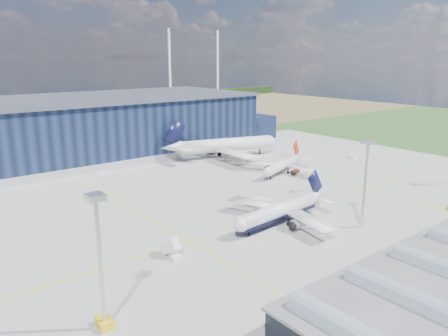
# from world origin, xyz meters

# --- Properties ---
(ground) EXTENTS (600.00, 600.00, 0.00)m
(ground) POSITION_xyz_m (0.00, 0.00, 0.00)
(ground) COLOR #284F1D
(ground) RESTS_ON ground
(apron) EXTENTS (220.00, 160.00, 0.08)m
(apron) POSITION_xyz_m (0.00, 10.00, 0.03)
(apron) COLOR #9B9B96
(apron) RESTS_ON ground
(farmland) EXTENTS (600.00, 220.00, 0.01)m
(farmland) POSITION_xyz_m (0.00, 220.00, 0.00)
(farmland) COLOR olive
(farmland) RESTS_ON ground
(treeline) EXTENTS (600.00, 8.00, 8.00)m
(treeline) POSITION_xyz_m (0.00, 300.00, 4.00)
(treeline) COLOR black
(treeline) RESTS_ON ground
(hangar) EXTENTS (145.00, 62.00, 26.10)m
(hangar) POSITION_xyz_m (2.81, 94.80, 11.62)
(hangar) COLOR black
(hangar) RESTS_ON ground
(light_mast_west) EXTENTS (2.60, 2.60, 23.00)m
(light_mast_west) POSITION_xyz_m (-60.00, -30.00, 15.43)
(light_mast_west) COLOR silver
(light_mast_west) RESTS_ON ground
(light_mast_center) EXTENTS (2.60, 2.60, 23.00)m
(light_mast_center) POSITION_xyz_m (10.00, -30.00, 15.43)
(light_mast_center) COLOR silver
(light_mast_center) RESTS_ON ground
(airliner_navy) EXTENTS (38.49, 37.77, 11.69)m
(airliner_navy) POSITION_xyz_m (-5.20, -15.03, 5.85)
(airliner_navy) COLOR white
(airliner_navy) RESTS_ON ground
(airliner_red) EXTENTS (40.24, 39.84, 10.27)m
(airliner_red) POSITION_xyz_m (32.48, 20.54, 5.13)
(airliner_red) COLOR white
(airliner_red) RESTS_ON ground
(airliner_widebody) EXTENTS (65.36, 64.58, 17.28)m
(airliner_widebody) POSITION_xyz_m (33.22, 55.00, 8.64)
(airliner_widebody) COLOR white
(airliner_widebody) RESTS_ON ground
(gse_tug_a) EXTENTS (2.47, 3.75, 1.49)m
(gse_tug_a) POSITION_xyz_m (-59.85, -29.43, 0.75)
(gse_tug_a) COLOR yellow
(gse_tug_a) RESTS_ON ground
(gse_cart_a) EXTENTS (2.33, 3.41, 1.45)m
(gse_cart_a) POSITION_xyz_m (73.74, 18.54, 0.73)
(gse_cart_a) COLOR white
(gse_cart_a) RESTS_ON ground
(gse_van_b) EXTENTS (3.88, 5.79, 2.44)m
(gse_van_b) POSITION_xyz_m (0.97, -2.18, 1.22)
(gse_van_b) COLOR white
(gse_van_b) RESTS_ON ground
(gse_cart_b) EXTENTS (3.20, 2.61, 1.20)m
(gse_cart_b) POSITION_xyz_m (-21.35, 61.32, 0.60)
(gse_cart_b) COLOR white
(gse_cart_b) RESTS_ON ground
(airstair) EXTENTS (2.98, 5.00, 2.99)m
(airstair) POSITION_xyz_m (-37.59, -13.46, 1.50)
(airstair) COLOR white
(airstair) RESTS_ON ground
(car_a) EXTENTS (3.70, 2.14, 1.18)m
(car_a) POSITION_xyz_m (15.95, -48.00, 0.59)
(car_a) COLOR #99999E
(car_a) RESTS_ON ground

